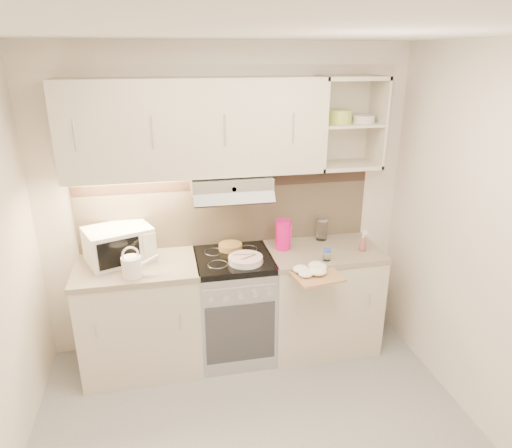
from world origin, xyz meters
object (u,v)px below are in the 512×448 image
(watering_can, at_px, (133,266))
(pink_pitcher, at_px, (283,235))
(microwave, at_px, (119,244))
(spray_bottle, at_px, (363,242))
(cutting_board, at_px, (316,275))
(glass_jar, at_px, (322,229))
(electric_range, at_px, (234,306))
(plate_stack, at_px, (246,260))

(watering_can, distance_m, pink_pitcher, 1.21)
(microwave, height_order, spray_bottle, microwave)
(spray_bottle, height_order, cutting_board, spray_bottle)
(microwave, relative_size, glass_jar, 2.95)
(spray_bottle, bearing_deg, microwave, 176.98)
(electric_range, bearing_deg, cutting_board, -34.80)
(electric_range, xyz_separation_m, microwave, (-0.87, 0.12, 0.58))
(microwave, distance_m, watering_can, 0.33)
(electric_range, distance_m, cutting_board, 0.80)
(plate_stack, relative_size, spray_bottle, 1.46)
(spray_bottle, bearing_deg, watering_can, -173.81)
(pink_pitcher, height_order, cutting_board, pink_pitcher)
(electric_range, relative_size, glass_jar, 4.68)
(spray_bottle, xyz_separation_m, cutting_board, (-0.49, -0.29, -0.10))
(watering_can, distance_m, spray_bottle, 1.81)
(glass_jar, distance_m, cutting_board, 0.65)
(electric_range, relative_size, watering_can, 3.29)
(electric_range, distance_m, spray_bottle, 1.17)
(cutting_board, bearing_deg, spray_bottle, 22.86)
(cutting_board, bearing_deg, pink_pitcher, 98.34)
(pink_pitcher, distance_m, glass_jar, 0.40)
(glass_jar, bearing_deg, pink_pitcher, -160.94)
(glass_jar, height_order, spray_bottle, glass_jar)
(glass_jar, distance_m, spray_bottle, 0.39)
(glass_jar, bearing_deg, spray_bottle, -49.79)
(microwave, bearing_deg, watering_can, -90.65)
(electric_range, bearing_deg, glass_jar, 14.02)
(microwave, height_order, cutting_board, microwave)
(spray_bottle, bearing_deg, glass_jar, 133.42)
(electric_range, distance_m, pink_pitcher, 0.72)
(pink_pitcher, xyz_separation_m, spray_bottle, (0.63, -0.16, -0.05))
(electric_range, bearing_deg, microwave, 172.42)
(microwave, relative_size, plate_stack, 2.13)
(glass_jar, bearing_deg, electric_range, -165.98)
(microwave, bearing_deg, cutting_board, -40.62)
(glass_jar, relative_size, cutting_board, 0.56)
(watering_can, bearing_deg, glass_jar, 5.13)
(watering_can, bearing_deg, plate_stack, -4.69)
(microwave, relative_size, watering_can, 2.07)
(microwave, xyz_separation_m, plate_stack, (0.95, -0.24, -0.11))
(plate_stack, xyz_separation_m, pink_pitcher, (0.35, 0.20, 0.10))
(watering_can, xyz_separation_m, plate_stack, (0.83, 0.06, -0.06))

